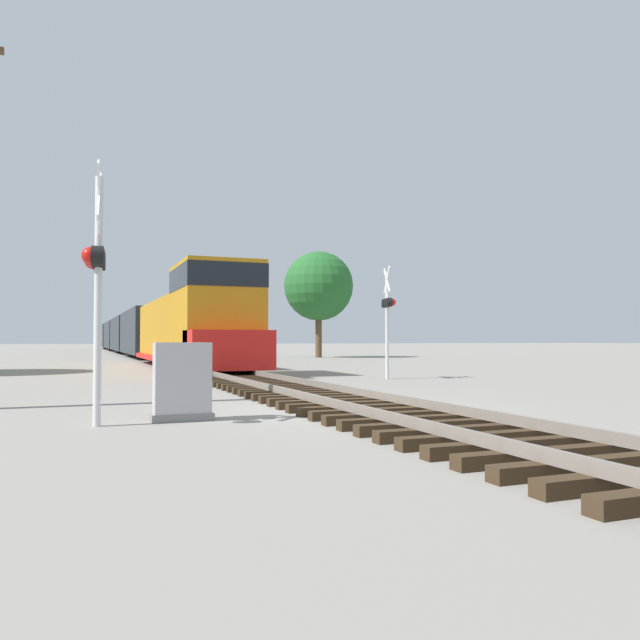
% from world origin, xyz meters
% --- Properties ---
extents(ground_plane, '(400.00, 400.00, 0.00)m').
position_xyz_m(ground_plane, '(0.00, 0.00, 0.00)').
color(ground_plane, gray).
extents(rail_track_bed, '(2.60, 160.00, 0.31)m').
position_xyz_m(rail_track_bed, '(0.00, -0.00, 0.14)').
color(rail_track_bed, '#382819').
rests_on(rail_track_bed, ground).
extents(freight_train, '(2.88, 83.67, 4.18)m').
position_xyz_m(freight_train, '(0.00, 50.02, 1.85)').
color(freight_train, '#B77A14').
rests_on(freight_train, ground).
extents(crossing_signal_near, '(0.38, 1.01, 4.05)m').
position_xyz_m(crossing_signal_near, '(-4.62, -0.88, 2.43)').
color(crossing_signal_near, silver).
rests_on(crossing_signal_near, ground).
extents(crossing_signal_far, '(0.54, 1.01, 3.83)m').
position_xyz_m(crossing_signal_far, '(5.04, 7.82, 2.40)').
color(crossing_signal_far, silver).
rests_on(crossing_signal_far, ground).
extents(relay_cabinet, '(1.00, 0.52, 1.29)m').
position_xyz_m(relay_cabinet, '(-3.25, -0.64, 0.63)').
color(relay_cabinet, slate).
rests_on(relay_cabinet, ground).
extents(tree_mid_background, '(5.25, 5.25, 8.03)m').
position_xyz_m(tree_mid_background, '(12.23, 32.70, 5.39)').
color(tree_mid_background, brown).
rests_on(tree_mid_background, ground).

